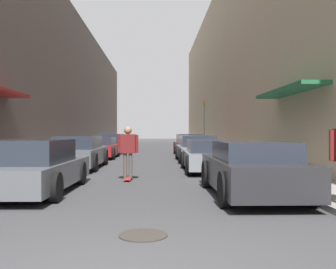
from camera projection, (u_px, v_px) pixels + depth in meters
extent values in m
plane|color=#38383A|center=(149.00, 154.00, 24.84)|extent=(118.05, 118.05, 0.00)
cube|color=gray|center=(93.00, 150.00, 30.06)|extent=(1.80, 53.66, 0.12)
cube|color=gray|center=(206.00, 150.00, 30.35)|extent=(1.80, 53.66, 0.12)
cube|color=#564C47|center=(57.00, 85.00, 29.94)|extent=(4.00, 53.66, 10.57)
cube|color=tan|center=(242.00, 68.00, 30.40)|extent=(4.00, 53.66, 13.33)
cube|color=#1E6038|center=(289.00, 91.00, 12.92)|extent=(1.00, 4.80, 0.12)
cube|color=#515459|center=(32.00, 174.00, 9.17)|extent=(2.01, 4.41, 0.57)
cube|color=#232833|center=(29.00, 151.00, 8.95)|extent=(1.72, 2.31, 0.55)
cylinder|color=black|center=(15.00, 173.00, 10.49)|extent=(0.18, 0.64, 0.64)
cylinder|color=black|center=(81.00, 173.00, 10.55)|extent=(0.18, 0.64, 0.64)
cylinder|color=black|center=(56.00, 187.00, 7.85)|extent=(0.18, 0.64, 0.64)
cube|color=#515459|center=(80.00, 156.00, 15.27)|extent=(1.74, 4.73, 0.63)
cube|color=#232833|center=(78.00, 142.00, 15.03)|extent=(1.52, 2.46, 0.50)
cylinder|color=black|center=(67.00, 157.00, 16.70)|extent=(0.18, 0.72, 0.72)
cylinder|color=black|center=(105.00, 157.00, 16.76)|extent=(0.18, 0.72, 0.72)
cylinder|color=black|center=(49.00, 163.00, 13.78)|extent=(0.18, 0.72, 0.72)
cylinder|color=black|center=(94.00, 162.00, 13.83)|extent=(0.18, 0.72, 0.72)
cube|color=maroon|center=(100.00, 150.00, 21.25)|extent=(1.89, 4.10, 0.58)
cube|color=#232833|center=(99.00, 141.00, 21.04)|extent=(1.64, 2.14, 0.41)
cylinder|color=black|center=(88.00, 151.00, 22.48)|extent=(0.18, 0.67, 0.67)
cylinder|color=black|center=(118.00, 151.00, 22.54)|extent=(0.18, 0.67, 0.67)
cylinder|color=black|center=(80.00, 154.00, 19.95)|extent=(0.18, 0.67, 0.67)
cylinder|color=black|center=(113.00, 154.00, 20.01)|extent=(0.18, 0.67, 0.67)
cube|color=#232326|center=(111.00, 146.00, 26.49)|extent=(2.00, 4.82, 0.68)
cube|color=#232833|center=(110.00, 137.00, 26.24)|extent=(1.71, 2.53, 0.49)
cylinder|color=black|center=(101.00, 147.00, 27.94)|extent=(0.18, 0.69, 0.69)
cylinder|color=black|center=(125.00, 147.00, 27.99)|extent=(0.18, 0.69, 0.69)
cylinder|color=black|center=(94.00, 149.00, 24.98)|extent=(0.18, 0.69, 0.69)
cylinder|color=black|center=(122.00, 149.00, 25.04)|extent=(0.18, 0.69, 0.69)
cube|color=navy|center=(121.00, 144.00, 32.56)|extent=(1.92, 4.43, 0.57)
cube|color=#232833|center=(121.00, 138.00, 32.34)|extent=(1.66, 2.32, 0.49)
cylinder|color=black|center=(113.00, 145.00, 33.90)|extent=(0.18, 0.69, 0.69)
cylinder|color=black|center=(132.00, 145.00, 33.95)|extent=(0.18, 0.69, 0.69)
cylinder|color=black|center=(109.00, 146.00, 31.17)|extent=(0.18, 0.69, 0.69)
cylinder|color=black|center=(130.00, 146.00, 31.23)|extent=(0.18, 0.69, 0.69)
cube|color=#232326|center=(251.00, 173.00, 8.66)|extent=(1.79, 4.29, 0.66)
cube|color=#232833|center=(254.00, 151.00, 8.44)|extent=(1.57, 2.23, 0.41)
cylinder|color=black|center=(206.00, 174.00, 9.95)|extent=(0.18, 0.72, 0.72)
cylinder|color=black|center=(271.00, 174.00, 10.01)|extent=(0.18, 0.72, 0.72)
cylinder|color=black|center=(224.00, 189.00, 7.30)|extent=(0.18, 0.72, 0.72)
cylinder|color=black|center=(312.00, 189.00, 7.36)|extent=(0.18, 0.72, 0.72)
cube|color=gray|center=(210.00, 159.00, 14.03)|extent=(1.92, 3.99, 0.56)
cube|color=#232833|center=(211.00, 146.00, 13.83)|extent=(1.67, 2.08, 0.45)
cylinder|color=black|center=(183.00, 160.00, 15.23)|extent=(0.18, 0.68, 0.68)
cylinder|color=black|center=(228.00, 160.00, 15.28)|extent=(0.18, 0.68, 0.68)
cylinder|color=black|center=(189.00, 165.00, 12.77)|extent=(0.18, 0.68, 0.68)
cylinder|color=black|center=(241.00, 165.00, 12.83)|extent=(0.18, 0.68, 0.68)
cube|color=gray|center=(197.00, 152.00, 18.97)|extent=(1.87, 4.62, 0.57)
cube|color=#232833|center=(197.00, 141.00, 18.74)|extent=(1.64, 2.41, 0.54)
cylinder|color=black|center=(177.00, 153.00, 20.37)|extent=(0.18, 0.71, 0.71)
cylinder|color=black|center=(210.00, 153.00, 20.43)|extent=(0.18, 0.71, 0.71)
cylinder|color=black|center=(181.00, 156.00, 17.51)|extent=(0.18, 0.71, 0.71)
cylinder|color=black|center=(219.00, 156.00, 17.57)|extent=(0.18, 0.71, 0.71)
cube|color=maroon|center=(189.00, 147.00, 24.18)|extent=(1.88, 4.61, 0.64)
cube|color=#232833|center=(190.00, 138.00, 23.94)|extent=(1.61, 2.42, 0.52)
cylinder|color=black|center=(175.00, 149.00, 25.56)|extent=(0.18, 0.71, 0.71)
cylinder|color=black|center=(200.00, 148.00, 25.62)|extent=(0.18, 0.71, 0.71)
cylinder|color=black|center=(177.00, 151.00, 22.74)|extent=(0.18, 0.71, 0.71)
cylinder|color=black|center=(206.00, 151.00, 22.79)|extent=(0.18, 0.71, 0.71)
cube|color=#B2231E|center=(128.00, 178.00, 11.41)|extent=(0.20, 0.78, 0.02)
cylinder|color=beige|center=(126.00, 179.00, 11.66)|extent=(0.03, 0.06, 0.06)
cylinder|color=beige|center=(131.00, 179.00, 11.67)|extent=(0.03, 0.06, 0.06)
cylinder|color=beige|center=(125.00, 181.00, 11.16)|extent=(0.03, 0.06, 0.06)
cylinder|color=beige|center=(130.00, 181.00, 11.17)|extent=(0.03, 0.06, 0.06)
cylinder|color=#47423D|center=(125.00, 166.00, 11.41)|extent=(0.11, 0.11, 0.76)
cylinder|color=#47423D|center=(130.00, 166.00, 11.41)|extent=(0.11, 0.11, 0.76)
cube|color=maroon|center=(128.00, 144.00, 11.41)|extent=(0.45, 0.20, 0.58)
sphere|color=#8C664C|center=(128.00, 130.00, 11.41)|extent=(0.24, 0.24, 0.24)
cylinder|color=maroon|center=(119.00, 144.00, 11.40)|extent=(0.09, 0.09, 0.55)
cylinder|color=maroon|center=(137.00, 144.00, 11.42)|extent=(0.09, 0.09, 0.55)
cylinder|color=#332D28|center=(143.00, 235.00, 5.34)|extent=(0.70, 0.70, 0.02)
cylinder|color=#2D2D2D|center=(204.00, 124.00, 30.47)|extent=(0.10, 0.10, 3.99)
cube|color=#332D0F|center=(204.00, 103.00, 30.46)|extent=(0.16, 0.16, 0.45)
sphere|color=red|center=(205.00, 101.00, 30.37)|extent=(0.11, 0.11, 0.11)
cylinder|color=maroon|center=(332.00, 145.00, 7.05)|extent=(0.10, 0.10, 0.58)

